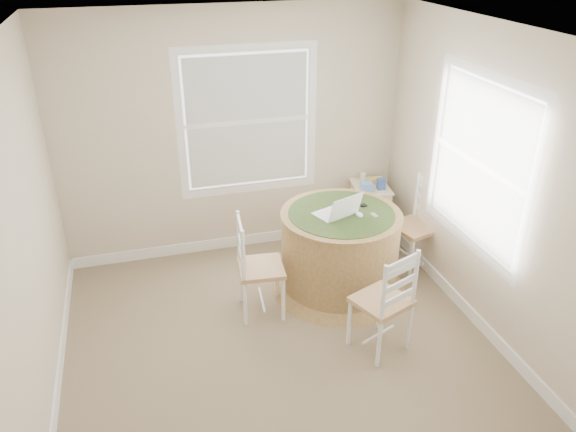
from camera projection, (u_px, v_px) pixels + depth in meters
name	position (u px, v px, depth m)	size (l,w,h in m)	color
room	(294.00, 200.00, 4.43)	(3.64, 3.64, 2.64)	#877056
round_table	(340.00, 248.00, 5.44)	(1.33, 1.33, 0.83)	#A28648
chair_left	(261.00, 267.00, 5.08)	(0.42, 0.40, 0.95)	white
chair_near	(381.00, 300.00, 4.63)	(0.42, 0.40, 0.95)	white
chair_right	(414.00, 227.00, 5.77)	(0.42, 0.40, 0.95)	white
laptop	(337.00, 212.00, 5.22)	(0.45, 0.42, 0.25)	white
mouse	(359.00, 215.00, 5.22)	(0.07, 0.10, 0.04)	white
phone	(374.00, 215.00, 5.23)	(0.04, 0.09, 0.02)	#B7BABF
keys	(363.00, 206.00, 5.40)	(0.06, 0.05, 0.03)	black
corner_chest	(369.00, 213.00, 6.36)	(0.45, 0.56, 0.67)	#F4E6B7
tissue_box	(367.00, 186.00, 6.07)	(0.12, 0.12, 0.10)	#608EDC
box_yellow	(376.00, 181.00, 6.25)	(0.15, 0.10, 0.06)	#DBC14D
box_blue	(380.00, 184.00, 6.11)	(0.08, 0.08, 0.12)	#34519D
cup_cream	(364.00, 177.00, 6.30)	(0.07, 0.07, 0.09)	beige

